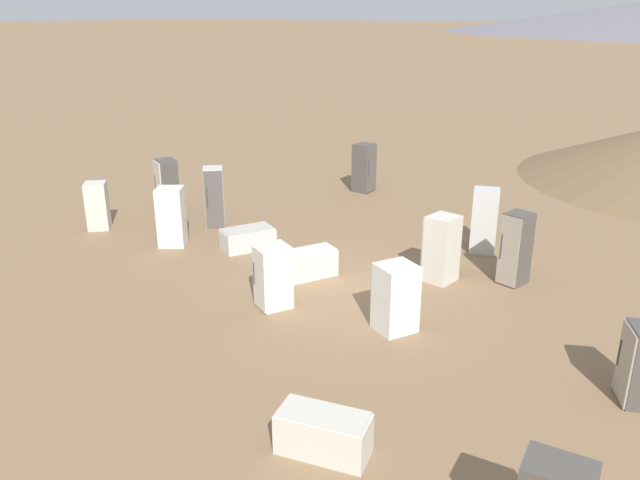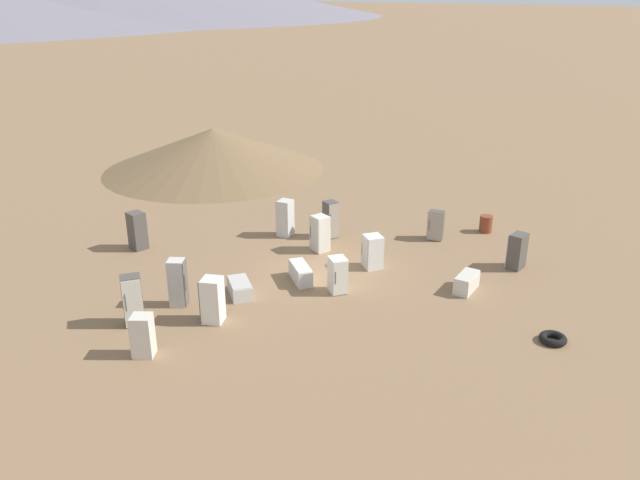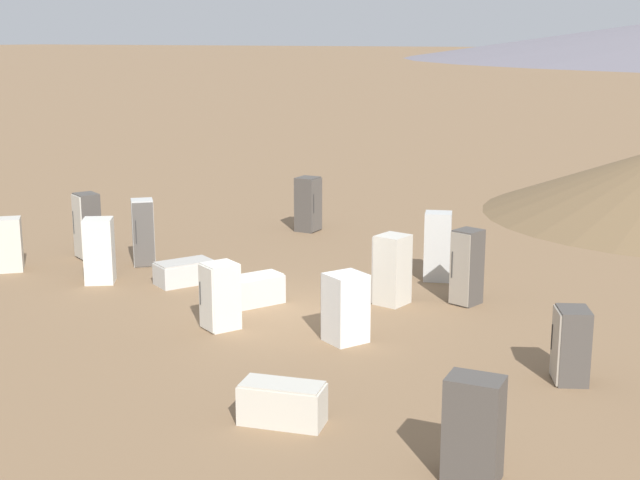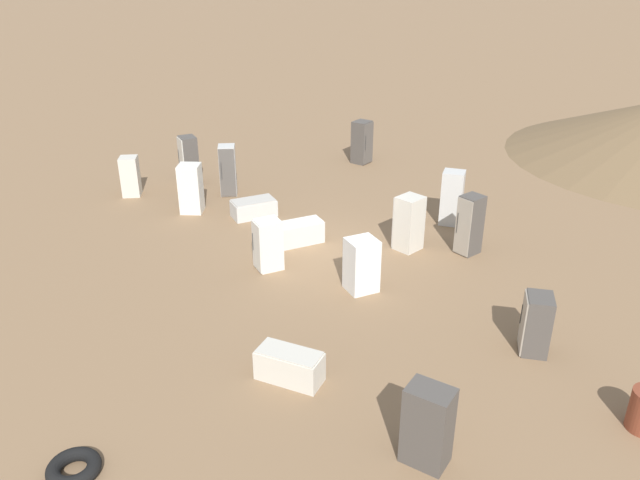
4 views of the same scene
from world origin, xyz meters
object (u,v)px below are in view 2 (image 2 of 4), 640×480
Objects in this scene: discarded_fridge_3 at (133,300)px; scrap_tire at (553,339)px; discarded_fridge_6 at (178,283)px; discarded_fridge_2 at (338,275)px; discarded_fridge_7 at (320,234)px; discarded_fridge_13 at (285,218)px; rusty_barrel at (486,224)px; discarded_fridge_4 at (240,288)px; discarded_fridge_11 at (301,273)px; discarded_fridge_9 at (372,252)px; discarded_fridge_12 at (467,282)px; discarded_fridge_14 at (137,231)px; discarded_fridge_0 at (331,219)px; discarded_fridge_1 at (517,251)px; discarded_fridge_5 at (142,336)px; discarded_fridge_10 at (436,225)px; discarded_fridge_8 at (212,300)px.

discarded_fridge_3 is 14.81m from scrap_tire.
discarded_fridge_6 reaches higher than scrap_tire.
discarded_fridge_7 is at bearing -98.83° from discarded_fridge_2.
discarded_fridge_13 is 10.02m from rusty_barrel.
discarded_fridge_13 reaches higher than scrap_tire.
discarded_fridge_11 is at bearing 10.53° from discarded_fridge_4.
discarded_fridge_6 is at bearing 96.93° from discarded_fridge_9.
discarded_fridge_9 is (-0.50, 2.81, -0.00)m from discarded_fridge_2.
discarded_fridge_13 reaches higher than discarded_fridge_9.
discarded_fridge_14 is (-13.45, -6.71, 0.54)m from discarded_fridge_12.
discarded_fridge_1 is (8.32, 2.86, -0.12)m from discarded_fridge_0.
discarded_fridge_0 is 12.40m from scrap_tire.
discarded_fridge_7 is (0.14, 9.59, -0.10)m from discarded_fridge_3.
discarded_fridge_3 is at bearing 101.44° from discarded_fridge_9.
discarded_fridge_6 is at bearing 98.62° from discarded_fridge_7.
discarded_fridge_3 is 10.11m from discarded_fridge_13.
discarded_fridge_5 is 18.12m from rusty_barrel.
discarded_fridge_2 is 6.66m from discarded_fridge_13.
discarded_fridge_3 is 14.84m from discarded_fridge_10.
discarded_fridge_10 is (0.10, 4.70, -0.03)m from discarded_fridge_9.
discarded_fridge_10 is at bearing 147.80° from scrap_tire.
discarded_fridge_7 is at bearing -121.67° from discarded_fridge_11.
discarded_fridge_7 is at bearing 178.18° from scrap_tire.
discarded_fridge_0 is at bearing 41.82° from discarded_fridge_4.
discarded_fridge_14 is at bearing 25.03° from discarded_fridge_10.
discarded_fridge_14 reaches higher than scrap_tire.
discarded_fridge_6 reaches higher than discarded_fridge_9.
discarded_fridge_14 is at bearing -129.13° from rusty_barrel.
discarded_fridge_12 is (5.38, 8.56, -0.50)m from discarded_fridge_8.
scrap_tire is (8.34, -5.25, -0.58)m from discarded_fridge_10.
discarded_fridge_4 is at bearing -165.91° from discarded_fridge_3.
discarded_fridge_6 is (-2.15, 2.88, 0.20)m from discarded_fridge_5.
discarded_fridge_6 is (-0.07, 1.97, -0.01)m from discarded_fridge_3.
discarded_fridge_7 is at bearing -31.51° from discarded_fridge_5.
discarded_fridge_7 is 0.93× the size of discarded_fridge_13.
discarded_fridge_11 is (-0.27, 7.58, -0.37)m from discarded_fridge_5.
discarded_fridge_12 is 0.83× the size of discarded_fridge_13.
discarded_fridge_13 is at bearing -138.81° from discarded_fridge_3.
discarded_fridge_8 is at bearing -143.50° from scrap_tire.
discarded_fridge_4 is 1.13× the size of discarded_fridge_9.
discarded_fridge_1 reaches higher than discarded_fridge_10.
discarded_fridge_3 reaches higher than discarded_fridge_1.
discarded_fridge_6 is 13.73m from scrap_tire.
discarded_fridge_6 is 1.05× the size of discarded_fridge_14.
discarded_fridge_2 reaches higher than discarded_fridge_10.
discarded_fridge_8 is at bearing 46.47° from discarded_fridge_12.
discarded_fridge_5 is at bearing 93.74° from discarded_fridge_3.
scrap_tire is (9.66, 7.15, -0.73)m from discarded_fridge_8.
scrap_tire is (10.58, 5.12, -0.17)m from discarded_fridge_4.
discarded_fridge_2 is at bearing 147.11° from discarded_fridge_1.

